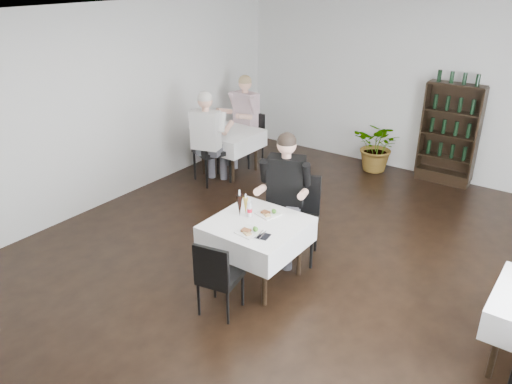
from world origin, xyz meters
TOP-DOWN VIEW (x-y plane):
  - room_shell at (0.00, 0.00)m, footprint 9.00×9.00m
  - wine_shelf at (0.60, 4.31)m, footprint 0.90×0.28m
  - main_table at (-0.30, 0.00)m, footprint 1.03×1.03m
  - left_table at (-2.70, 2.50)m, footprint 0.98×0.98m
  - potted_tree at (-0.55, 4.13)m, footprint 0.87×0.76m
  - main_chair_far at (-0.20, 0.78)m, footprint 0.64×0.64m
  - main_chair_near at (-0.25, -0.79)m, footprint 0.47×0.48m
  - left_chair_far at (-2.65, 3.09)m, footprint 0.49×0.49m
  - left_chair_near at (-2.71, 1.89)m, footprint 0.69×0.69m
  - diner_main at (-0.35, 0.65)m, footprint 0.73×0.77m
  - diner_left_far at (-2.80, 3.02)m, footprint 0.67×0.69m
  - diner_left_near at (-2.60, 1.83)m, footprint 0.69×0.74m
  - plate_far at (-0.30, 0.23)m, footprint 0.29×0.29m
  - plate_near at (-0.22, -0.25)m, footprint 0.27×0.27m
  - pilsner_dark at (-0.55, 0.00)m, footprint 0.08×0.08m
  - pilsner_lager at (-0.53, 0.09)m, footprint 0.06×0.06m
  - coke_bottle at (-0.45, 0.07)m, footprint 0.06×0.06m
  - napkin_cutlery at (-0.08, -0.23)m, footprint 0.21×0.21m

SIDE VIEW (x-z plane):
  - potted_tree at x=-0.55m, z-range 0.00..0.94m
  - main_chair_near at x=-0.25m, z-range 0.06..0.95m
  - left_chair_far at x=-2.65m, z-range 0.07..1.04m
  - main_chair_far at x=-0.20m, z-range 0.08..1.15m
  - left_table at x=-2.70m, z-range 0.24..1.01m
  - main_table at x=-0.30m, z-range 0.24..1.01m
  - left_chair_near at x=-2.71m, z-range 0.08..1.23m
  - napkin_cutlery at x=-0.08m, z-range 0.77..0.79m
  - plate_far at x=-0.30m, z-range 0.75..0.82m
  - plate_near at x=-0.22m, z-range 0.75..0.83m
  - wine_shelf at x=0.60m, z-range -0.03..1.72m
  - coke_bottle at x=-0.45m, z-range 0.75..0.98m
  - pilsner_lager at x=-0.53m, z-range 0.75..1.01m
  - pilsner_dark at x=-0.55m, z-range 0.74..1.08m
  - diner_main at x=-0.35m, z-range 0.13..1.78m
  - diner_left_near at x=-2.60m, z-range 0.13..1.78m
  - diner_left_far at x=-2.80m, z-range 0.13..1.79m
  - room_shell at x=0.00m, z-range -3.00..6.00m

